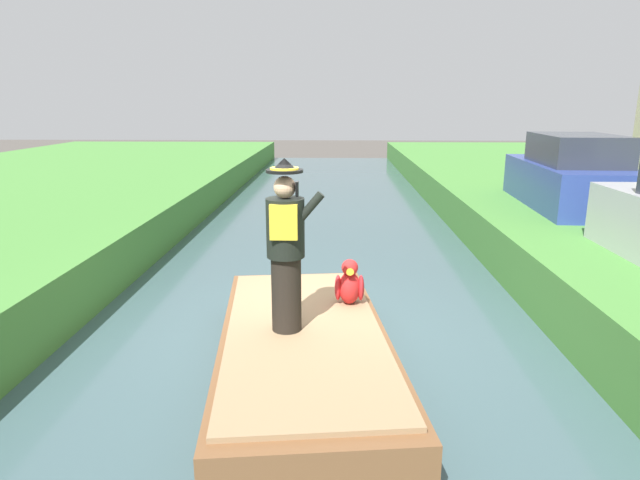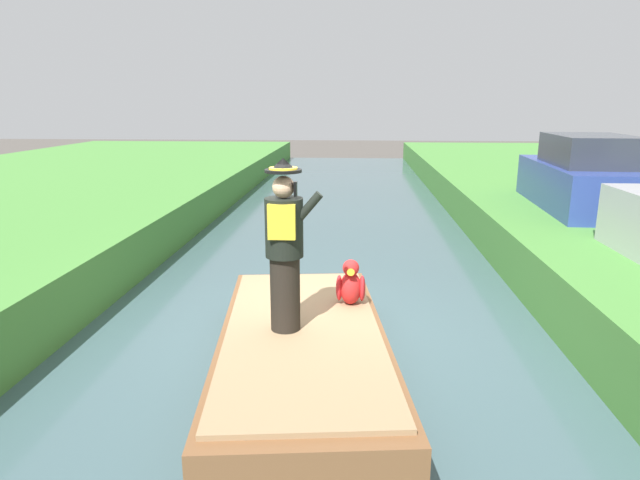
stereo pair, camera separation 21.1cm
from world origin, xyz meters
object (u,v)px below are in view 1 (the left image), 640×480
Objects in this scene: person_pirate at (286,247)px; boat at (304,355)px; parrot_plush at (349,284)px; parked_car_blue at (571,176)px.

boat is at bearing -8.75° from person_pirate.
parked_car_blue reaches higher than parrot_plush.
person_pirate is at bearing -132.01° from parked_car_blue.
parrot_plush is 7.07m from parked_car_blue.
parrot_plush reaches higher than boat.
person_pirate reaches higher than parrot_plush.
boat is at bearing -122.85° from parrot_plush.
person_pirate is 3.25× the size of parrot_plush.
person_pirate is at bearing -130.62° from parrot_plush.
parked_car_blue is (4.73, 5.21, 0.65)m from parrot_plush.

